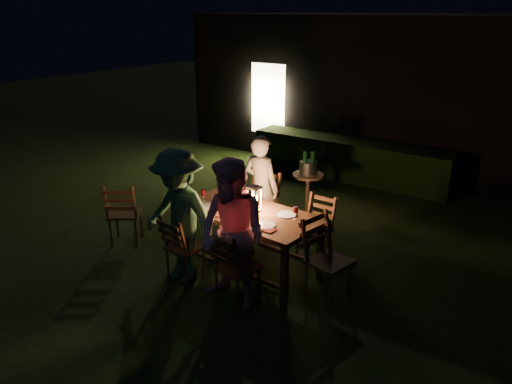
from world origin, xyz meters
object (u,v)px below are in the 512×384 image
Objects in this scene: bottle_bucket_a at (305,165)px; person_opp_right at (233,235)px; chair_spare at (126,224)px; chair_far_left at (259,219)px; chair_end at (327,273)px; bottle_bucket_b at (312,165)px; side_table at (308,179)px; chair_far_right at (314,239)px; chair_near_left at (184,258)px; ice_bucket at (308,168)px; lantern at (254,200)px; dining_table at (249,217)px; person_opp_left at (179,217)px; person_house_side at (261,188)px; chair_near_right at (236,279)px; bottle_table at (235,198)px.

person_opp_right is at bearing -76.58° from bottle_bucket_a.
chair_spare is 3.18× the size of bottle_bucket_a.
chair_far_left reaches higher than chair_end.
bottle_bucket_b is (-1.44, 2.23, 0.55)m from chair_end.
bottle_bucket_a is at bearing 108.20° from person_opp_right.
chair_end reaches higher than bottle_bucket_b.
chair_far_left is 1.36m from bottle_bucket_a.
chair_spare is at bearing -123.26° from side_table.
bottle_bucket_a is (-0.92, 1.33, 0.59)m from chair_far_right.
person_opp_right is 3.02m from side_table.
chair_near_left is 1.32× the size of side_table.
ice_bucket is at bearing 107.09° from person_opp_right.
dining_table is at bearing -139.78° from lantern.
chair_spare is at bearing -165.79° from lantern.
bottle_bucket_b is (0.30, 2.91, -0.01)m from person_opp_left.
chair_spare is at bearing 171.93° from person_opp_left.
person_house_side is at bearing 118.76° from dining_table.
chair_far_left is 1.05× the size of chair_spare.
chair_near_left is at bearing 90.37° from person_opp_left.
side_table is 0.25m from bottle_bucket_a.
chair_far_right is 1.97m from person_opp_left.
person_opp_right is 2.98m from bottle_bucket_a.
chair_far_left is (-0.77, 1.61, 0.02)m from chair_near_right.
person_opp_right reaches higher than dining_table.
lantern is at bearing 119.80° from chair_near_right.
chair_far_left is 3.05× the size of lantern.
bottle_table is (0.13, -0.83, 0.14)m from person_house_side.
dining_table is 2.11m from side_table.
person_opp_left is 2.88m from ice_bucket.
chair_near_left is 3.34× the size of bottle_table.
chair_end is (0.61, -0.82, 0.04)m from chair_far_right.
ice_bucket is at bearing 38.66° from bottle_bucket_a.
bottle_table reaches higher than ice_bucket.
ice_bucket reaches higher than dining_table.
chair_end is (1.61, -0.91, -0.00)m from chair_far_left.
person_opp_left is 2.92m from bottle_bucket_b.
person_opp_right is at bearing -70.09° from lantern.
chair_far_left is 1.01× the size of chair_end.
person_opp_left is 6.27× the size of bottle_table.
chair_near_left is at bearing -96.01° from bottle_bucket_b.
ice_bucket is 0.94× the size of bottle_bucket_a.
person_house_side is (0.13, 1.58, 0.52)m from chair_near_left.
ice_bucket is (-0.32, 2.04, -0.14)m from lantern.
chair_near_right is 1.10m from chair_end.
chair_far_left is 3.81× the size of bottle_table.
chair_far_right is 3.09× the size of ice_bucket.
bottle_table is (-0.86, -0.70, 0.66)m from chair_far_right.
person_opp_right is (0.77, -1.66, 0.57)m from chair_far_left.
bottle_bucket_b is (0.05, 0.04, 0.05)m from ice_bucket.
side_table is 2.22× the size of bottle_bucket_b.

